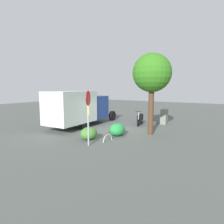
# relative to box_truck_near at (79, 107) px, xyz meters

# --- Properties ---
(ground_plane) EXTENTS (60.00, 60.00, 0.00)m
(ground_plane) POSITION_rel_box_truck_near_xyz_m (-0.27, 3.31, -1.56)
(ground_plane) COLOR #4D534E
(box_truck_near) EXTENTS (7.06, 2.52, 2.80)m
(box_truck_near) POSITION_rel_box_truck_near_xyz_m (0.00, 0.00, 0.00)
(box_truck_near) COLOR black
(box_truck_near) RESTS_ON ground
(motorcycle) EXTENTS (1.79, 0.69, 1.20)m
(motorcycle) POSITION_rel_box_truck_near_xyz_m (-3.17, 3.82, -1.04)
(motorcycle) COLOR black
(motorcycle) RESTS_ON ground
(stop_sign) EXTENTS (0.71, 0.33, 2.89)m
(stop_sign) POSITION_rel_box_truck_near_xyz_m (3.53, 3.86, 0.36)
(stop_sign) COLOR #9E9EA3
(stop_sign) RESTS_ON ground
(street_tree) EXTENTS (2.45, 2.45, 5.21)m
(street_tree) POSITION_rel_box_truck_near_xyz_m (-0.52, 5.74, 2.36)
(street_tree) COLOR #47301E
(street_tree) RESTS_ON ground
(utility_cabinet) EXTENTS (0.77, 0.48, 1.26)m
(utility_cabinet) POSITION_rel_box_truck_near_xyz_m (-4.66, 5.37, -0.93)
(utility_cabinet) COLOR slate
(utility_cabinet) RESTS_ON ground
(bike_rack_hoop) EXTENTS (0.85, 0.10, 0.85)m
(bike_rack_hoop) POSITION_rel_box_truck_near_xyz_m (2.30, 4.24, -1.56)
(bike_rack_hoop) COLOR #B7B7BC
(bike_rack_hoop) RESTS_ON ground
(shrub_near_sign) EXTENTS (1.15, 0.94, 0.79)m
(shrub_near_sign) POSITION_rel_box_truck_near_xyz_m (0.95, 4.07, -1.17)
(shrub_near_sign) COLOR #23873E
(shrub_near_sign) RESTS_ON ground
(shrub_mid_verge) EXTENTS (1.10, 0.90, 0.75)m
(shrub_mid_verge) POSITION_rel_box_truck_near_xyz_m (2.62, 3.13, -1.19)
(shrub_mid_verge) COLOR #407830
(shrub_mid_verge) RESTS_ON ground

